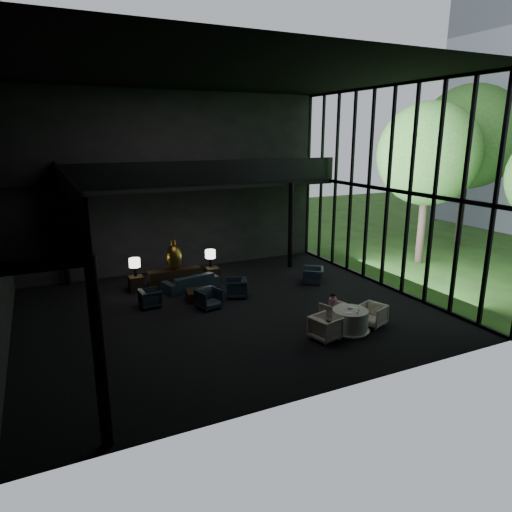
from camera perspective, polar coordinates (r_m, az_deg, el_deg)
name	(u,v)px	position (r m, az deg, el deg)	size (l,w,h in m)	color
floor	(229,311)	(16.51, -3.43, -6.88)	(14.00, 12.00, 0.02)	black
ceiling	(225,73)	(15.44, -3.92, 21.87)	(14.00, 12.00, 0.02)	black
wall_back	(177,183)	(21.12, -9.85, 8.94)	(14.00, 0.04, 8.00)	black
wall_front	(329,234)	(10.24, 9.05, 2.76)	(14.00, 0.04, 8.00)	black
curtain_wall	(388,190)	(19.16, 16.19, 7.98)	(0.20, 12.00, 8.00)	black
mezzanine_left	(29,213)	(14.38, -26.49, 4.87)	(2.00, 12.00, 0.25)	black
mezzanine_back	(205,184)	(20.47, -6.34, 8.88)	(12.00, 2.00, 0.25)	black
railing_left	(65,190)	(14.32, -22.76, 7.67)	(0.06, 12.00, 1.00)	black
railing_back	(213,172)	(19.48, -5.40, 10.38)	(12.00, 0.06, 1.00)	black
column_sw	(99,356)	(9.50, -19.02, -11.70)	(0.24, 0.24, 4.00)	black
column_nw	(63,238)	(20.36, -23.00, 2.04)	(0.24, 0.24, 4.00)	black
column_ne	(291,226)	(21.44, 4.36, 3.79)	(0.24, 0.24, 4.00)	black
tree_near	(428,154)	(23.31, 20.74, 11.80)	(4.80, 4.80, 7.65)	#382D23
tree_far	(470,137)	(28.35, 25.16, 13.29)	(5.60, 5.60, 8.80)	#382D23
console	(175,277)	(19.40, -10.12, -2.63)	(2.19, 0.50, 0.70)	black
bronze_urn	(174,257)	(19.15, -10.24, -0.11)	(0.68, 0.68, 1.26)	olive
side_table_left	(136,283)	(19.09, -14.75, -3.34)	(0.55, 0.55, 0.61)	black
table_lamp_left	(135,263)	(18.88, -14.93, -0.91)	(0.44, 0.44, 0.74)	black
side_table_right	(212,274)	(19.71, -5.50, -2.30)	(0.56, 0.56, 0.62)	black
table_lamp_right	(210,255)	(19.64, -5.74, 0.16)	(0.44, 0.44, 0.73)	black
sofa	(191,278)	(18.75, -8.16, -2.76)	(2.44, 0.71, 0.96)	black
lounge_armchair_west	(150,298)	(17.18, -13.07, -5.12)	(0.68, 0.64, 0.70)	black
lounge_armchair_east	(236,287)	(17.72, -2.46, -3.87)	(0.81, 0.76, 0.83)	black
lounge_armchair_south	(209,298)	(16.68, -5.93, -5.18)	(0.80, 0.75, 0.82)	#1A292E
window_armchair	(313,274)	(19.60, 7.16, -2.23)	(0.88, 0.57, 0.77)	#18262C
coffee_table	(198,295)	(17.62, -7.21, -4.87)	(0.87, 0.87, 0.39)	black
dining_table	(350,322)	(15.01, 11.65, -8.12)	(1.28, 1.28, 0.75)	white
dining_chair_north	(332,311)	(15.83, 9.54, -6.80)	(0.62, 0.58, 0.64)	#BAB09B
dining_chair_east	(372,314)	(15.65, 14.33, -6.99)	(0.79, 0.74, 0.81)	beige
dining_chair_west	(326,326)	(14.33, 8.71, -8.59)	(0.87, 0.82, 0.90)	beige
child	(333,301)	(15.52, 9.59, -5.60)	(0.27, 0.27, 0.58)	#D0A9B4
plate_a	(348,313)	(14.60, 11.48, -6.96)	(0.21, 0.21, 0.01)	white
plate_b	(352,307)	(15.05, 11.88, -6.30)	(0.20, 0.20, 0.01)	white
saucer	(358,309)	(14.93, 12.62, -6.52)	(0.15, 0.15, 0.01)	white
coffee_cup	(358,309)	(14.83, 12.64, -6.54)	(0.07, 0.07, 0.05)	white
cereal_bowl	(350,308)	(14.91, 11.66, -6.38)	(0.15, 0.15, 0.07)	white
cream_pot	(357,312)	(14.61, 12.55, -6.89)	(0.06, 0.06, 0.07)	#99999E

